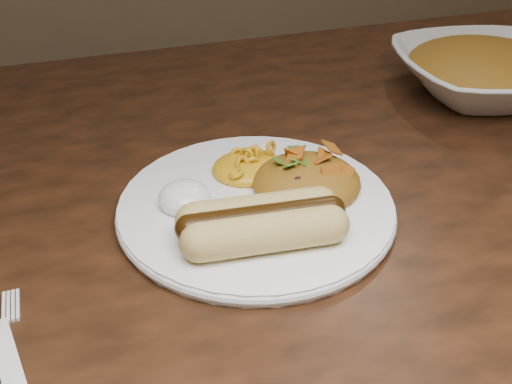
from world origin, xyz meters
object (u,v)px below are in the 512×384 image
object	(u,v)px
fork	(10,368)
serving_bowl	(486,74)
plate	(256,207)
table	(204,275)

from	to	relation	value
fork	serving_bowl	size ratio (longest dim) A/B	0.60
plate	fork	xyz separation A→B (m)	(-0.22, -0.13, -0.00)
table	fork	bearing A→B (deg)	-138.00
fork	serving_bowl	xyz separation A→B (m)	(0.60, 0.29, 0.03)
plate	serving_bowl	xyz separation A→B (m)	(0.38, 0.17, 0.02)
table	serving_bowl	bearing A→B (deg)	17.23
table	plate	xyz separation A→B (m)	(0.05, -0.03, 0.10)
fork	plate	bearing A→B (deg)	18.27
fork	table	bearing A→B (deg)	30.99
table	plate	distance (m)	0.12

